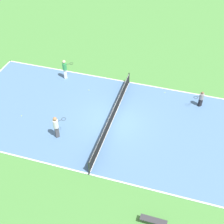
# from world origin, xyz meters

# --- Properties ---
(ground_plane) EXTENTS (80.00, 80.00, 0.00)m
(ground_plane) POSITION_xyz_m (0.00, 0.00, 0.00)
(ground_plane) COLOR #47843D
(court_surface) EXTENTS (10.02, 22.76, 0.02)m
(court_surface) POSITION_xyz_m (0.00, 0.00, 0.01)
(court_surface) COLOR #4C729E
(court_surface) RESTS_ON ground_plane
(tennis_net) EXTENTS (9.82, 0.10, 0.99)m
(tennis_net) POSITION_xyz_m (0.00, 0.00, 0.53)
(tennis_net) COLOR black
(tennis_net) RESTS_ON court_surface
(bench) EXTENTS (0.36, 1.45, 0.45)m
(bench) POSITION_xyz_m (-7.08, -4.44, 0.38)
(bench) COLOR #333338
(bench) RESTS_ON ground_plane
(player_baseline_gray) EXTENTS (0.89, 0.89, 1.35)m
(player_baseline_gray) POSITION_xyz_m (3.59, -5.97, 0.78)
(player_baseline_gray) COLOR black
(player_baseline_gray) RESTS_ON court_surface
(player_far_white) EXTENTS (0.91, 0.88, 1.81)m
(player_far_white) POSITION_xyz_m (-2.58, 3.15, 1.07)
(player_far_white) COLOR #4C4C51
(player_far_white) RESTS_ON court_surface
(player_far_green) EXTENTS (0.78, 0.96, 1.77)m
(player_far_green) POSITION_xyz_m (3.98, 5.33, 1.05)
(player_far_green) COLOR white
(player_far_green) RESTS_ON court_surface
(tennis_ball_midcourt) EXTENTS (0.07, 0.07, 0.07)m
(tennis_ball_midcourt) POSITION_xyz_m (4.37, -3.16, 0.06)
(tennis_ball_midcourt) COLOR #CCE033
(tennis_ball_midcourt) RESTS_ON court_surface
(tennis_ball_near_net) EXTENTS (0.07, 0.07, 0.07)m
(tennis_ball_near_net) POSITION_xyz_m (-1.45, 6.59, 0.06)
(tennis_ball_near_net) COLOR #CCE033
(tennis_ball_near_net) RESTS_ON court_surface
(tennis_ball_right_alley) EXTENTS (0.07, 0.07, 0.07)m
(tennis_ball_right_alley) POSITION_xyz_m (2.92, 2.86, 0.06)
(tennis_ball_right_alley) COLOR #CCE033
(tennis_ball_right_alley) RESTS_ON court_surface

